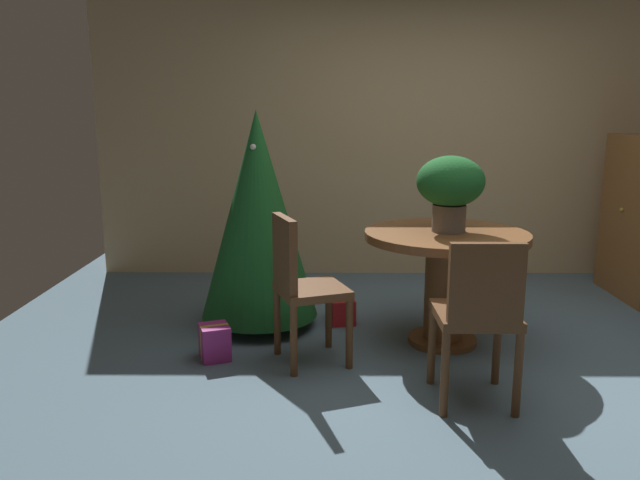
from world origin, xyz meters
name	(u,v)px	position (x,y,z in m)	size (l,w,h in m)	color
ground_plane	(467,362)	(0.00, 0.00, 0.00)	(6.60, 6.60, 0.00)	slate
back_wall_panel	(420,136)	(0.00, 2.20, 1.30)	(6.00, 0.10, 2.60)	tan
round_dining_table	(445,264)	(-0.09, 0.34, 0.54)	(1.07, 1.07, 0.76)	brown
flower_vase	(450,185)	(-0.08, 0.34, 1.06)	(0.44, 0.44, 0.49)	#665B51
wooden_chair_near	(478,312)	(-0.09, -0.57, 0.52)	(0.41, 0.43, 0.91)	brown
wooden_chair_left_near	(301,282)	(-1.03, -0.01, 0.52)	(0.51, 0.51, 0.92)	brown
holiday_tree	(258,215)	(-1.36, 0.67, 0.81)	(0.83, 0.83, 1.54)	brown
gift_box_purple	(215,342)	(-1.58, 0.04, 0.11)	(0.23, 0.24, 0.22)	#9E287A
gift_box_red	(341,309)	(-0.76, 0.75, 0.09)	(0.21, 0.28, 0.19)	red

